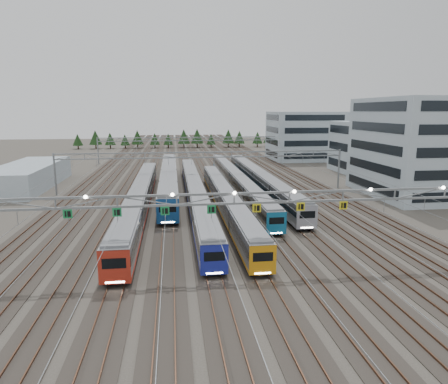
{
  "coord_description": "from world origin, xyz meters",
  "views": [
    {
      "loc": [
        -5.86,
        -37.73,
        15.74
      ],
      "look_at": [
        1.8,
        21.77,
        3.5
      ],
      "focal_mm": 32.0,
      "sensor_mm": 36.0,
      "label": 1
    }
  ],
  "objects": [
    {
      "name": "depot_bldg_mid",
      "position": [
        43.67,
        60.04,
        6.53
      ],
      "size": [
        14.0,
        16.0,
        13.05
      ],
      "primitive_type": "cube",
      "color": "#A4B8C4",
      "rests_on": "ground"
    },
    {
      "name": "west_shed",
      "position": [
        -35.99,
        49.38,
        2.38
      ],
      "size": [
        10.0,
        30.0,
        4.76
      ],
      "primitive_type": "cube",
      "color": "#A4B8C4",
      "rests_on": "ground"
    },
    {
      "name": "ground",
      "position": [
        0.0,
        0.0,
        0.0
      ],
      "size": [
        400.0,
        400.0,
        0.0
      ],
      "primitive_type": "plane",
      "color": "#47423A",
      "rests_on": "ground"
    },
    {
      "name": "train_a",
      "position": [
        -11.25,
        25.9,
        2.12
      ],
      "size": [
        2.87,
        59.21,
        3.74
      ],
      "color": "black",
      "rests_on": "ground"
    },
    {
      "name": "train_f",
      "position": [
        11.25,
        39.97,
        2.1
      ],
      "size": [
        2.85,
        59.09,
        3.71
      ],
      "color": "black",
      "rests_on": "ground"
    },
    {
      "name": "depot_bldg_south",
      "position": [
        39.77,
        31.42,
        9.05
      ],
      "size": [
        18.0,
        22.0,
        18.09
      ],
      "primitive_type": "cube",
      "color": "#A4B8C4",
      "rests_on": "ground"
    },
    {
      "name": "train_c",
      "position": [
        -2.25,
        30.06,
        2.0
      ],
      "size": [
        2.7,
        65.61,
        3.51
      ],
      "color": "black",
      "rests_on": "ground"
    },
    {
      "name": "track_bed",
      "position": [
        0.0,
        100.0,
        1.49
      ],
      "size": [
        54.0,
        260.0,
        5.42
      ],
      "color": "#2D2823",
      "rests_on": "ground"
    },
    {
      "name": "depot_bldg_north",
      "position": [
        37.06,
        89.04,
        7.72
      ],
      "size": [
        22.0,
        18.0,
        15.44
      ],
      "primitive_type": "cube",
      "color": "#A4B8C4",
      "rests_on": "ground"
    },
    {
      "name": "gantry_mid",
      "position": [
        0.0,
        40.0,
        6.39
      ],
      "size": [
        56.36,
        0.36,
        8.0
      ],
      "color": "gray",
      "rests_on": "ground"
    },
    {
      "name": "train_d",
      "position": [
        2.25,
        23.64,
        1.96
      ],
      "size": [
        2.63,
        53.89,
        3.42
      ],
      "color": "black",
      "rests_on": "ground"
    },
    {
      "name": "train_e",
      "position": [
        6.75,
        41.53,
        1.94
      ],
      "size": [
        2.6,
        65.41,
        3.37
      ],
      "color": "black",
      "rests_on": "ground"
    },
    {
      "name": "gantry_far",
      "position": [
        0.0,
        85.0,
        6.39
      ],
      "size": [
        56.36,
        0.36,
        8.0
      ],
      "color": "gray",
      "rests_on": "ground"
    },
    {
      "name": "gantry_near",
      "position": [
        -0.05,
        -0.12,
        7.09
      ],
      "size": [
        56.36,
        0.61,
        8.08
      ],
      "color": "gray",
      "rests_on": "ground"
    },
    {
      "name": "treeline",
      "position": [
        -0.9,
        136.27,
        4.23
      ],
      "size": [
        93.8,
        5.6,
        7.02
      ],
      "color": "#332114",
      "rests_on": "ground"
    },
    {
      "name": "train_b",
      "position": [
        -6.75,
        42.86,
        2.29
      ],
      "size": [
        3.13,
        55.4,
        4.08
      ],
      "color": "black",
      "rests_on": "ground"
    }
  ]
}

